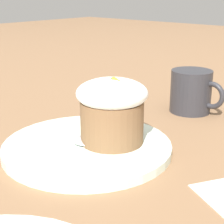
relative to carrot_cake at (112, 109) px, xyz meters
The scene contains 5 objects.
ground_plane 0.08m from the carrot_cake, 129.71° to the right, with size 4.00×4.00×0.00m, color #846042.
dessert_plate 0.07m from the carrot_cake, 129.71° to the right, with size 0.25×0.25×0.01m.
carrot_cake is the anchor object (origin of this frame).
spoon 0.07m from the carrot_cake, 140.10° to the right, with size 0.14×0.05×0.01m.
coffee_cup 0.24m from the carrot_cake, 91.46° to the left, with size 0.11×0.08×0.08m.
Camera 1 is at (0.38, -0.36, 0.23)m, focal length 60.00 mm.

